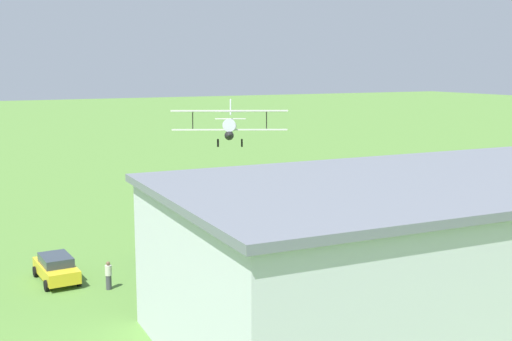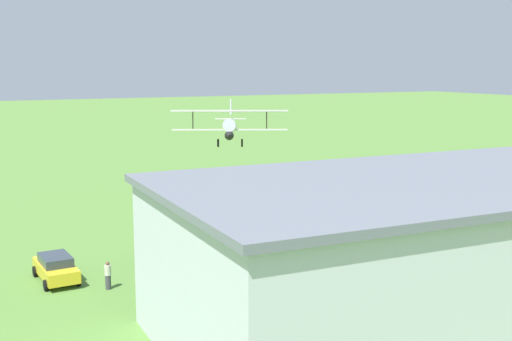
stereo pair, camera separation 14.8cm
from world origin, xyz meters
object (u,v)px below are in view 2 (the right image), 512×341
Objects in this scene: car_green at (417,221)px; person_at_fence_line at (108,275)px; car_yellow at (56,267)px; biplane at (230,125)px; hangar at (433,252)px; person_by_parked_cars at (228,229)px; car_blue at (166,251)px.

person_at_fence_line is (24.34, 2.36, -0.02)m from car_green.
car_yellow is 3.70m from person_at_fence_line.
car_yellow is at bearing 30.04° from biplane.
hangar reaches higher than car_green.
car_green is 14.54m from person_by_parked_cars.
person_by_parked_cars is (-5.90, -3.38, -0.01)m from car_blue.
biplane is at bearing -39.18° from car_green.
car_yellow is 2.61× the size of person_by_parked_cars.
car_blue is (8.39, 8.48, -7.10)m from biplane.
biplane is at bearing -90.37° from hangar.
person_by_parked_cars reaches higher than car_green.
hangar is 18.95m from car_green.
car_yellow is 13.36m from person_by_parked_cars.
car_green is at bearing 140.82° from biplane.
biplane reaches higher than car_green.
person_at_fence_line is at bearing 35.19° from car_blue.
car_green is 24.45m from person_at_fence_line.
hangar is at bearing 135.90° from person_at_fence_line.
car_blue reaches higher than car_yellow.
car_blue is at bearing -176.87° from car_yellow.
biplane is at bearing -149.96° from car_yellow.
hangar is at bearing 117.88° from car_blue.
car_yellow is (26.73, -0.46, -0.01)m from car_green.
person_at_fence_line is at bearing 32.25° from person_by_parked_cars.
car_yellow is at bearing -0.98° from car_green.
biplane is 1.92× the size of car_blue.
hangar reaches higher than person_at_fence_line.
hangar is 21.64m from car_yellow.
hangar is 24.40m from biplane.
biplane is 13.88m from car_blue.
car_yellow is at bearing 3.13° from car_blue.
car_green is 1.02× the size of car_yellow.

